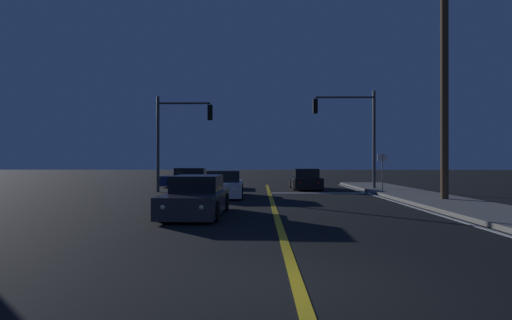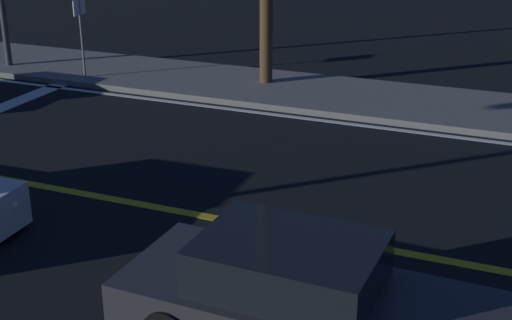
{
  "view_description": "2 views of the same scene",
  "coord_description": "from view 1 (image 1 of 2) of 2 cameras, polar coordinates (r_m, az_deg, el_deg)",
  "views": [
    {
      "loc": [
        -0.56,
        -6.25,
        1.84
      ],
      "look_at": [
        -0.76,
        16.96,
        1.88
      ],
      "focal_mm": 29.77,
      "sensor_mm": 36.0,
      "label": 1
    },
    {
      "loc": [
        -9.56,
        5.84,
        5.17
      ],
      "look_at": [
        0.13,
        9.84,
        1.07
      ],
      "focal_mm": 50.82,
      "sensor_mm": 36.0,
      "label": 2
    }
  ],
  "objects": [
    {
      "name": "car_parked_curb_charcoal",
      "position": [
        14.53,
        -8.02,
        -5.08
      ],
      "size": [
        1.99,
        4.56,
        1.34
      ],
      "rotation": [
        0.0,
        0.0,
        3.11
      ],
      "color": "#2D2D33",
      "rests_on": "ground"
    },
    {
      "name": "ground_plane",
      "position": [
        6.54,
        5.61,
        -16.47
      ],
      "size": [
        160.0,
        160.0,
        0.0
      ],
      "primitive_type": "plane",
      "color": "black"
    },
    {
      "name": "traffic_signal_far_left",
      "position": [
        25.55,
        -10.48,
        4.14
      ],
      "size": [
        3.32,
        0.28,
        5.65
      ],
      "color": "#38383D",
      "rests_on": "ground"
    },
    {
      "name": "utility_pole_right",
      "position": [
        20.93,
        24.0,
        9.7
      ],
      "size": [
        1.41,
        0.34,
        10.54
      ],
      "color": "#4C3823",
      "rests_on": "ground"
    },
    {
      "name": "car_side_waiting_black",
      "position": [
        27.8,
        6.65,
        -2.7
      ],
      "size": [
        1.88,
        4.42,
        1.34
      ],
      "rotation": [
        0.0,
        0.0,
        0.01
      ],
      "color": "black",
      "rests_on": "ground"
    },
    {
      "name": "traffic_signal_near_right",
      "position": [
        27.14,
        12.88,
        4.71
      ],
      "size": [
        3.89,
        0.28,
        6.19
      ],
      "rotation": [
        0.0,
        0.0,
        3.14
      ],
      "color": "#38383D",
      "rests_on": "ground"
    },
    {
      "name": "car_lead_oncoming_white",
      "position": [
        21.74,
        -4.37,
        -3.42
      ],
      "size": [
        2.1,
        4.68,
        1.34
      ],
      "rotation": [
        0.0,
        0.0,
        3.18
      ],
      "color": "silver",
      "rests_on": "ground"
    },
    {
      "name": "stop_bar",
      "position": [
        24.43,
        8.62,
        -4.41
      ],
      "size": [
        5.77,
        0.5,
        0.01
      ],
      "primitive_type": "cube",
      "color": "white",
      "rests_on": "ground"
    },
    {
      "name": "lane_line_edge_right",
      "position": [
        17.15,
        21.38,
        -6.24
      ],
      "size": [
        0.16,
        32.91,
        0.01
      ],
      "primitive_type": "cube",
      "color": "white",
      "rests_on": "ground"
    },
    {
      "name": "car_mid_block_navy",
      "position": [
        29.98,
        -8.45,
        -2.51
      ],
      "size": [
        4.51,
        1.94,
        1.34
      ],
      "rotation": [
        0.0,
        0.0,
        -1.55
      ],
      "color": "navy",
      "rests_on": "ground"
    },
    {
      "name": "street_sign_corner",
      "position": [
        24.58,
        16.62,
        -0.82
      ],
      "size": [
        0.56,
        0.07,
        2.27
      ],
      "color": "slate",
      "rests_on": "ground"
    },
    {
      "name": "sidewalk_right",
      "position": [
        17.89,
        26.95,
        -5.76
      ],
      "size": [
        3.2,
        34.85,
        0.15
      ],
      "primitive_type": "cube",
      "color": "slate",
      "rests_on": "ground"
    },
    {
      "name": "lane_line_center",
      "position": [
        16.05,
        2.5,
        -6.67
      ],
      "size": [
        0.2,
        32.91,
        0.01
      ],
      "primitive_type": "cube",
      "color": "gold",
      "rests_on": "ground"
    }
  ]
}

